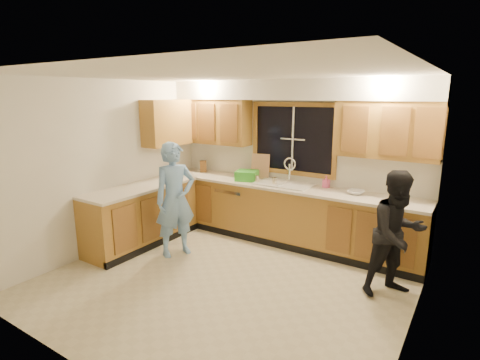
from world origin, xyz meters
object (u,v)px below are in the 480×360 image
stove (112,226)px  woman (398,234)px  man (175,200)px  bowl (356,192)px  dish_crate (247,175)px  dishwasher (237,208)px  knife_block (203,166)px  soap_bottle (326,182)px  sink (284,188)px

stove → woman: 3.78m
man → bowl: bearing=-34.0°
man → woman: (2.89, 0.53, -0.09)m
dish_crate → bowl: (1.75, 0.08, -0.05)m
bowl → man: bearing=-148.6°
dish_crate → dishwasher: bearing=174.6°
bowl → knife_block: bearing=178.8°
dishwasher → knife_block: size_ratio=4.01×
man → dish_crate: (0.42, 1.25, 0.18)m
dishwasher → soap_bottle: 1.59m
stove → woman: size_ratio=0.61×
dishwasher → soap_bottle: size_ratio=4.49×
stove → dish_crate: 2.20m
dishwasher → bowl: (1.95, 0.06, 0.54)m
dish_crate → soap_bottle: 1.28m
man → soap_bottle: size_ratio=9.01×
sink → dishwasher: sink is taller
bowl → dish_crate: bearing=-177.4°
dishwasher → soap_bottle: soap_bottle is taller
knife_block → sink: bearing=-37.7°
stove → knife_block: knife_block is taller
man → woman: bearing=-54.9°
stove → soap_bottle: 3.19m
stove → man: (0.72, 0.54, 0.37)m
woman → man: bearing=142.5°
woman → dish_crate: woman is taller
man → bowl: 2.55m
dishwasher → man: size_ratio=0.50×
man → knife_block: bearing=47.6°
stove → woman: bearing=16.6°
sink → stove: sink is taller
knife_block → bowl: size_ratio=0.89×
woman → dishwasher: bearing=116.6°
woman → dish_crate: (-2.46, 0.71, 0.26)m
dishwasher → bowl: bearing=1.8°
sink → bowl: 1.10m
stove → knife_block: bearing=85.9°
sink → dish_crate: bearing=-177.1°
stove → man: bearing=36.9°
dishwasher → dish_crate: (0.20, -0.02, 0.59)m
sink → soap_bottle: 0.65m
dishwasher → woman: (2.66, -0.73, 0.33)m
knife_block → dishwasher: bearing=-42.4°
soap_bottle → dish_crate: bearing=-170.0°
knife_block → soap_bottle: bearing=-32.0°
dish_crate → knife_block: bearing=172.3°
knife_block → dish_crate: (1.01, -0.14, -0.02)m
sink → dish_crate: size_ratio=2.57×
man → dish_crate: 1.33m
man → bowl: man is taller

